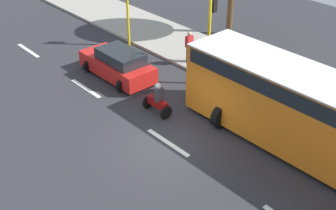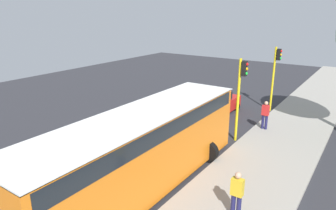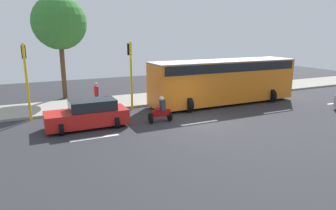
% 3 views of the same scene
% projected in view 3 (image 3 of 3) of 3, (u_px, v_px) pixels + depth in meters
% --- Properties ---
extents(ground_plane, '(40.00, 60.00, 0.10)m').
position_uv_depth(ground_plane, '(200.00, 124.00, 17.16)').
color(ground_plane, '#2D2D33').
extents(sidewalk, '(4.00, 60.00, 0.15)m').
position_uv_depth(sidewalk, '(153.00, 98.00, 23.29)').
color(sidewalk, '#9E998E').
rests_on(sidewalk, ground).
extents(lane_stripe_north, '(0.20, 2.40, 0.01)m').
position_uv_depth(lane_stripe_north, '(278.00, 111.00, 19.63)').
color(lane_stripe_north, white).
rests_on(lane_stripe_north, ground).
extents(lane_stripe_mid, '(0.20, 2.40, 0.01)m').
position_uv_depth(lane_stripe_mid, '(200.00, 123.00, 17.15)').
color(lane_stripe_mid, white).
rests_on(lane_stripe_mid, ground).
extents(lane_stripe_south, '(0.20, 2.40, 0.01)m').
position_uv_depth(lane_stripe_south, '(95.00, 138.00, 14.66)').
color(lane_stripe_south, white).
rests_on(lane_stripe_south, ground).
extents(car_red, '(2.15, 4.33, 1.52)m').
position_uv_depth(car_red, '(88.00, 115.00, 16.21)').
color(car_red, red).
rests_on(car_red, ground).
extents(city_bus, '(3.20, 11.00, 3.16)m').
position_uv_depth(city_bus, '(224.00, 78.00, 21.52)').
color(city_bus, orange).
rests_on(city_bus, ground).
extents(motorcycle, '(0.60, 1.30, 1.53)m').
position_uv_depth(motorcycle, '(161.00, 111.00, 17.17)').
color(motorcycle, black).
rests_on(motorcycle, ground).
extents(pedestrian_near_signal, '(0.40, 0.24, 1.69)m').
position_uv_depth(pedestrian_near_signal, '(194.00, 82.00, 25.01)').
color(pedestrian_near_signal, '#1E1E4C').
rests_on(pedestrian_near_signal, sidewalk).
extents(pedestrian_by_tree, '(0.40, 0.24, 1.69)m').
position_uv_depth(pedestrian_by_tree, '(96.00, 94.00, 19.91)').
color(pedestrian_by_tree, '#1E1E4C').
rests_on(pedestrian_by_tree, sidewalk).
extents(traffic_light_corner, '(0.49, 0.24, 4.50)m').
position_uv_depth(traffic_light_corner, '(26.00, 71.00, 17.09)').
color(traffic_light_corner, yellow).
rests_on(traffic_light_corner, ground).
extents(traffic_light_midblock, '(0.49, 0.24, 4.50)m').
position_uv_depth(traffic_light_midblock, '(131.00, 66.00, 19.70)').
color(traffic_light_midblock, yellow).
rests_on(traffic_light_midblock, ground).
extents(street_tree_center, '(4.04, 4.04, 7.84)m').
position_uv_depth(street_tree_center, '(59.00, 23.00, 22.43)').
color(street_tree_center, brown).
rests_on(street_tree_center, ground).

